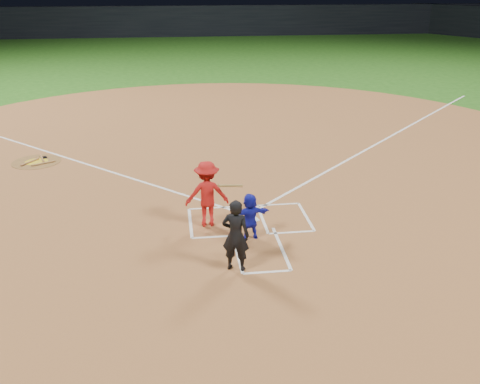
{
  "coord_description": "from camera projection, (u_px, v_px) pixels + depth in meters",
  "views": [
    {
      "loc": [
        -1.95,
        -13.03,
        6.16
      ],
      "look_at": [
        -0.3,
        -0.4,
        1.0
      ],
      "focal_mm": 40.0,
      "sensor_mm": 36.0,
      "label": 1
    }
  ],
  "objects": [
    {
      "name": "catcher",
      "position": [
        250.0,
        216.0,
        13.27
      ],
      "size": [
        1.17,
        0.61,
        1.2
      ],
      "primitive_type": "imported",
      "rotation": [
        0.0,
        0.0,
        3.38
      ],
      "color": "#161AB6",
      "rests_on": "home_plate_dirt"
    },
    {
      "name": "home_plate",
      "position": [
        249.0,
        219.0,
        14.51
      ],
      "size": [
        0.6,
        0.6,
        0.02
      ],
      "primitive_type": "cylinder",
      "rotation": [
        0.0,
        0.0,
        3.14
      ],
      "color": "silver",
      "rests_on": "home_plate_dirt"
    },
    {
      "name": "on_deck_bat_c",
      "position": [
        43.0,
        163.0,
        18.76
      ],
      "size": [
        0.75,
        0.49,
        0.06
      ],
      "primitive_type": "cylinder",
      "rotation": [
        1.57,
        0.0,
        2.12
      ],
      "color": "olive",
      "rests_on": "on_deck_circle"
    },
    {
      "name": "ground",
      "position": [
        249.0,
        220.0,
        14.52
      ],
      "size": [
        120.0,
        120.0,
        0.0
      ],
      "primitive_type": "plane",
      "color": "#215715",
      "rests_on": "ground"
    },
    {
      "name": "on_deck_circle",
      "position": [
        36.0,
        162.0,
        19.02
      ],
      "size": [
        1.7,
        1.7,
        0.01
      ],
      "primitive_type": "cylinder",
      "color": "brown",
      "rests_on": "home_plate_dirt"
    },
    {
      "name": "stadium_wall_far",
      "position": [
        185.0,
        21.0,
        58.03
      ],
      "size": [
        80.0,
        1.2,
        3.2
      ],
      "primitive_type": "cube",
      "color": "black",
      "rests_on": "ground"
    },
    {
      "name": "bat_weight_donut",
      "position": [
        44.0,
        157.0,
        19.4
      ],
      "size": [
        0.19,
        0.19,
        0.05
      ],
      "primitive_type": "torus",
      "color": "black",
      "rests_on": "on_deck_circle"
    },
    {
      "name": "umpire",
      "position": [
        236.0,
        235.0,
        11.77
      ],
      "size": [
        0.71,
        0.58,
        1.69
      ],
      "primitive_type": "imported",
      "rotation": [
        0.0,
        0.0,
        2.8
      ],
      "color": "black",
      "rests_on": "home_plate_dirt"
    },
    {
      "name": "batter_at_plate",
      "position": [
        207.0,
        194.0,
        13.9
      ],
      "size": [
        1.54,
        0.76,
        1.77
      ],
      "color": "#B51514",
      "rests_on": "home_plate_dirt"
    },
    {
      "name": "on_deck_logo",
      "position": [
        36.0,
        162.0,
        19.01
      ],
      "size": [
        0.8,
        0.8,
        0.0
      ],
      "primitive_type": "cylinder",
      "color": "gold",
      "rests_on": "on_deck_circle"
    },
    {
      "name": "chalk_markings",
      "position": [
        228.0,
        158.0,
        19.37
      ],
      "size": [
        28.35,
        17.32,
        0.01
      ],
      "color": "white",
      "rests_on": "home_plate_dirt"
    },
    {
      "name": "home_plate_dirt",
      "position": [
        226.0,
        153.0,
        20.03
      ],
      "size": [
        28.0,
        28.0,
        0.01
      ],
      "primitive_type": "cylinder",
      "color": "brown",
      "rests_on": "ground"
    },
    {
      "name": "on_deck_bat_a",
      "position": [
        42.0,
        158.0,
        19.25
      ],
      "size": [
        0.33,
        0.82,
        0.06
      ],
      "primitive_type": "cylinder",
      "rotation": [
        1.57,
        0.0,
        0.33
      ],
      "color": "#A0683A",
      "rests_on": "on_deck_circle"
    },
    {
      "name": "on_deck_bat_b",
      "position": [
        30.0,
        162.0,
        18.89
      ],
      "size": [
        0.49,
        0.75,
        0.06
      ],
      "primitive_type": "cylinder",
      "rotation": [
        1.57,
        0.0,
        -0.54
      ],
      "color": "#925D35",
      "rests_on": "on_deck_circle"
    }
  ]
}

